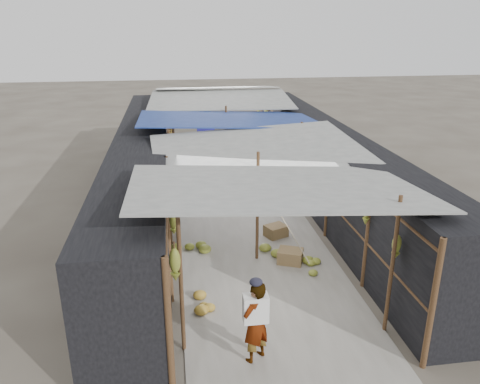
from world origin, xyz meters
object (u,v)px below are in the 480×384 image
crate_near (276,231)px  black_basin (282,186)px  shopper_blue (220,181)px  vendor_elderly (255,322)px  vendor_seated (282,184)px

crate_near → black_basin: bearing=50.3°
shopper_blue → vendor_elderly: bearing=-85.6°
vendor_seated → shopper_blue: bearing=-99.1°
vendor_seated → vendor_elderly: bearing=-42.5°
black_basin → vendor_seated: bearing=-103.5°
crate_near → vendor_elderly: (-1.35, -4.54, 0.57)m
crate_near → black_basin: (1.00, 3.59, -0.07)m
black_basin → shopper_blue: bearing=-149.5°
crate_near → vendor_elderly: 4.77m
vendor_elderly → vendor_seated: 7.78m
shopper_blue → black_basin: bearing=36.1°
shopper_blue → crate_near: bearing=-56.7°
vendor_elderly → vendor_seated: size_ratio=1.75×
black_basin → shopper_blue: 2.66m
black_basin → shopper_blue: shopper_blue is taller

